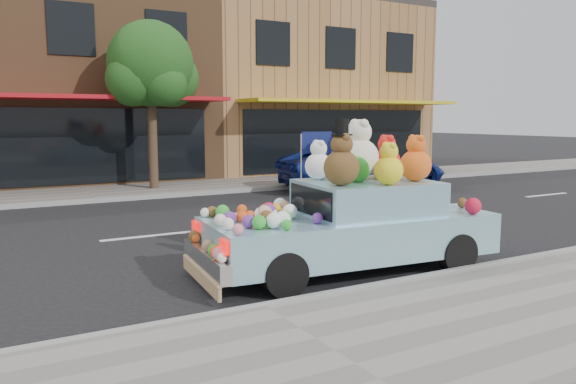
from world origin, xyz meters
TOP-DOWN VIEW (x-y plane):
  - ground at (0.00, 0.00)m, footprint 120.00×120.00m
  - near_sidewalk at (0.00, -6.50)m, footprint 60.00×3.00m
  - far_sidewalk at (0.00, 6.50)m, footprint 60.00×3.00m
  - near_kerb at (0.00, -5.00)m, footprint 60.00×0.12m
  - far_kerb at (0.00, 5.00)m, footprint 60.00×0.12m
  - storefront_mid at (0.00, 11.97)m, footprint 10.00×9.80m
  - storefront_right at (10.00, 11.97)m, footprint 10.00×9.80m
  - street_tree at (2.03, 6.55)m, footprint 3.00×2.70m
  - car_blue at (7.94, 3.70)m, footprint 5.69×3.34m
  - art_car at (2.03, -3.92)m, footprint 4.62×2.14m

SIDE VIEW (x-z plane):
  - ground at x=0.00m, z-range 0.00..0.00m
  - near_sidewalk at x=0.00m, z-range 0.00..0.12m
  - far_sidewalk at x=0.00m, z-range 0.00..0.12m
  - near_kerb at x=0.00m, z-range 0.00..0.13m
  - far_kerb at x=0.00m, z-range 0.00..0.13m
  - car_blue at x=7.94m, z-range 0.00..1.48m
  - art_car at x=2.03m, z-range -0.33..1.95m
  - storefront_mid at x=0.00m, z-range -0.01..7.29m
  - storefront_right at x=10.00m, z-range -0.01..7.29m
  - street_tree at x=2.03m, z-range 1.08..6.30m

